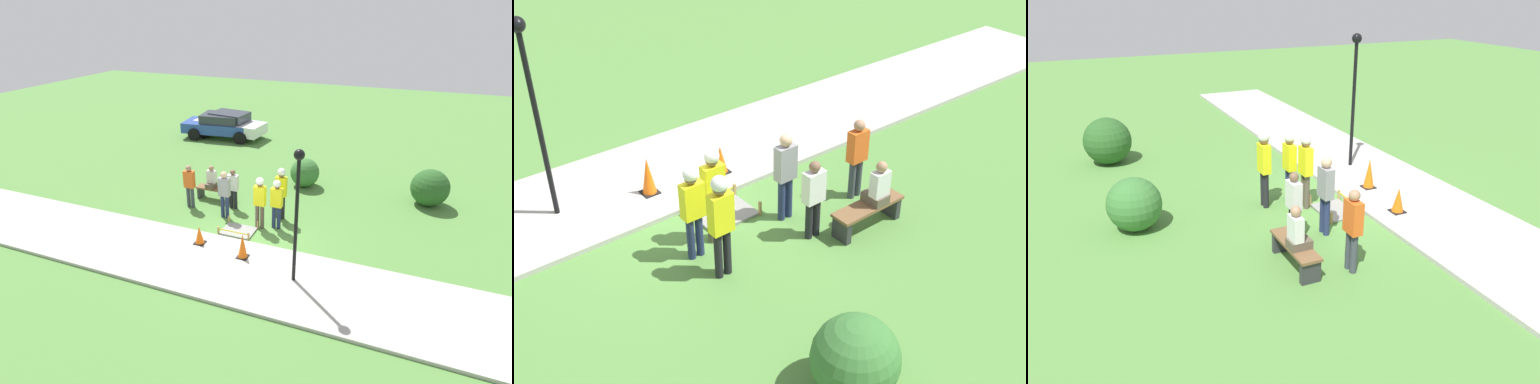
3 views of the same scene
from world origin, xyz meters
TOP-DOWN VIEW (x-y plane):
  - ground_plane at (0.00, 0.00)m, footprint 60.00×60.00m
  - sidewalk at (0.00, -1.53)m, footprint 28.00×3.06m
  - wet_concrete_patch at (-0.46, 0.58)m, footprint 1.15×0.89m
  - traffic_cone_near_patch at (-1.26, -0.68)m, footprint 0.34×0.34m
  - traffic_cone_far_patch at (0.34, -0.90)m, footprint 0.34×0.34m
  - park_bench at (-2.34, 2.57)m, footprint 1.51×0.44m
  - person_seated_on_bench at (-2.52, 2.62)m, footprint 0.36×0.44m
  - worker_supervisor at (0.66, 1.31)m, footprint 0.40×0.26m
  - worker_assistant at (0.58, 2.03)m, footprint 0.40×0.28m
  - worker_trainee at (0.11, 1.13)m, footprint 0.40×0.27m
  - bystander_in_orange_shirt at (-2.93, 1.65)m, footprint 0.40×0.22m
  - bystander_in_gray_shirt at (-1.35, 2.14)m, footprint 0.40×0.22m
  - bystander_in_white_shirt at (-1.34, 1.37)m, footprint 0.40×0.24m
  - lamppost_near at (2.10, -1.40)m, footprint 0.28×0.28m
  - parked_car_white at (-5.36, 10.50)m, footprint 4.28×2.33m
  - parked_car_blue at (-5.76, 10.20)m, footprint 4.58×2.41m
  - shrub_rounded_near at (0.62, 5.18)m, footprint 1.24×1.24m
  - shrub_rounded_mid at (5.57, 5.20)m, footprint 1.44×1.44m

SIDE VIEW (x-z plane):
  - ground_plane at x=0.00m, z-range 0.00..0.00m
  - wet_concrete_patch at x=-0.46m, z-range -0.11..0.19m
  - sidewalk at x=0.00m, z-range 0.00..0.10m
  - park_bench at x=-2.34m, z-range 0.09..0.60m
  - traffic_cone_near_patch at x=-1.26m, z-range 0.10..0.71m
  - traffic_cone_far_patch at x=0.34m, z-range 0.10..0.90m
  - shrub_rounded_near at x=0.62m, z-range 0.00..1.24m
  - shrub_rounded_mid at x=5.57m, z-range 0.00..1.44m
  - parked_car_blue at x=-5.76m, z-range 0.05..1.46m
  - parked_car_white at x=-5.36m, z-range 0.03..1.50m
  - person_seated_on_bench at x=-2.52m, z-range 0.41..1.30m
  - bystander_in_gray_shirt at x=-1.35m, z-range 0.10..1.68m
  - bystander_in_orange_shirt at x=-2.93m, z-range 0.11..1.82m
  - bystander_in_white_shirt at x=-1.34m, z-range 0.13..1.93m
  - worker_supervisor at x=0.66m, z-range 0.18..2.00m
  - worker_trainee at x=0.11m, z-range 0.20..2.10m
  - worker_assistant at x=0.58m, z-range 0.22..2.19m
  - lamppost_near at x=2.10m, z-range 0.70..4.54m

